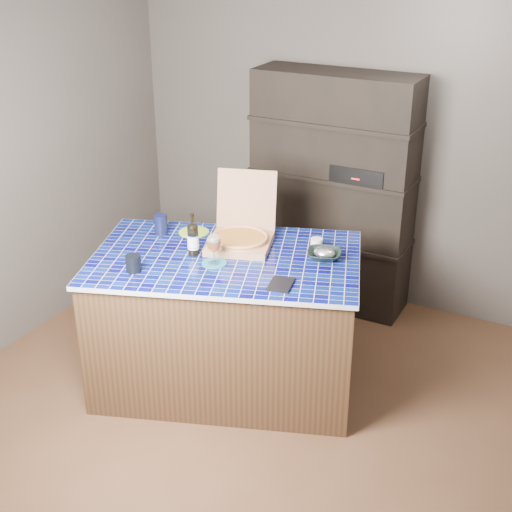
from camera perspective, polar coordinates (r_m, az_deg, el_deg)
The scene contains 14 objects.
room at distance 4.00m, azimuth -1.91°, elevation 3.22°, with size 3.50×3.50×3.50m.
shelving_unit at distance 5.42m, azimuth 6.17°, elevation 5.09°, with size 1.20×0.41×1.80m.
kitchen_island at distance 4.55m, azimuth -2.35°, elevation -5.15°, with size 1.88×1.52×0.89m.
pizza_box at distance 4.48m, azimuth -1.25°, elevation 1.58°, with size 0.51×0.56×0.42m.
mead_bottle at distance 4.35m, azimuth -5.06°, elevation 1.37°, with size 0.07×0.07×0.27m.
teal_trivet at distance 4.26m, azimuth -3.36°, elevation -0.59°, with size 0.15×0.15×0.01m, color #1A6A89.
wine_glass at distance 4.21m, azimuth -3.41°, elevation 1.03°, with size 0.08×0.08×0.19m.
tumbler at distance 4.21m, azimuth -9.78°, elevation -0.59°, with size 0.09×0.09×0.10m, color black.
dvd_case at distance 4.00m, azimuth 2.01°, elevation -2.27°, with size 0.13×0.18×0.01m, color black.
bowl at distance 4.33m, azimuth 5.48°, elevation 0.10°, with size 0.21×0.21×0.05m, color black.
foil_contents at distance 4.32m, azimuth 5.49°, elevation 0.27°, with size 0.14×0.11×0.06m, color silver.
white_jar at distance 4.46m, azimuth 4.87°, elevation 1.01°, with size 0.08×0.08×0.06m, color white.
navy_cup at distance 4.69m, azimuth -7.62°, elevation 2.53°, with size 0.09×0.09×0.13m, color black.
green_trivet at distance 4.71m, azimuth -4.99°, elevation 1.93°, with size 0.20×0.20×0.01m, color #99C92B.
Camera 1 is at (1.84, -3.23, 2.73)m, focal length 50.00 mm.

